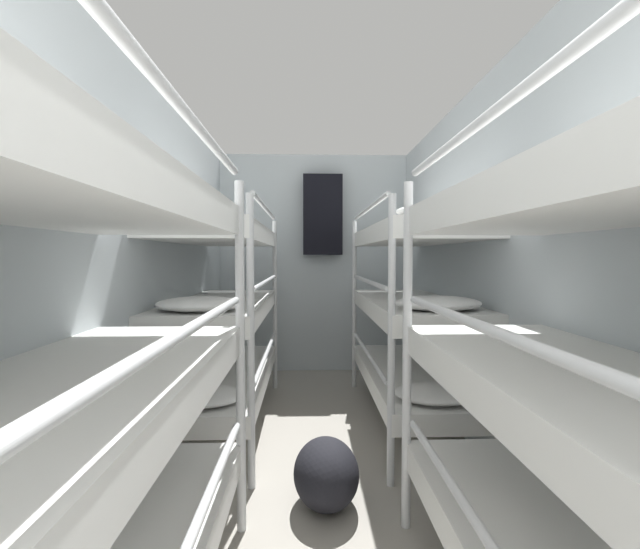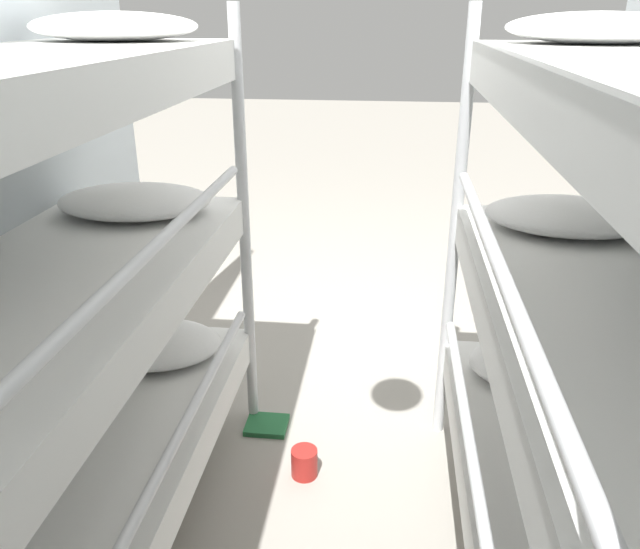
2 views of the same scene
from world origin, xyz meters
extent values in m
plane|color=gray|center=(0.00, 0.00, 0.00)|extent=(20.00, 20.00, 0.00)
cylinder|color=silver|center=(-0.40, 0.57, 0.84)|extent=(0.04, 0.04, 1.68)
cube|color=white|center=(-0.74, 1.51, 0.36)|extent=(0.67, 1.93, 0.13)
ellipsoid|color=white|center=(-0.74, 0.79, 0.47)|extent=(0.54, 0.40, 0.09)
cylinder|color=silver|center=(-0.40, 1.51, 0.56)|extent=(0.03, 1.64, 0.03)
ellipsoid|color=white|center=(-0.74, 0.79, 1.04)|extent=(0.54, 0.40, 0.09)
cylinder|color=silver|center=(-0.40, 1.51, 1.13)|extent=(0.03, 1.64, 0.03)
ellipsoid|color=white|center=(-0.74, 0.79, 1.61)|extent=(0.54, 0.40, 0.09)
cylinder|color=silver|center=(0.40, 0.57, 0.84)|extent=(0.04, 0.04, 1.68)
cube|color=white|center=(0.74, 1.51, 0.36)|extent=(0.67, 1.93, 0.13)
ellipsoid|color=white|center=(0.74, 0.79, 0.47)|extent=(0.54, 0.40, 0.09)
cylinder|color=silver|center=(0.40, 1.51, 0.56)|extent=(0.03, 1.64, 0.03)
cube|color=white|center=(0.74, 1.51, 0.93)|extent=(0.67, 1.93, 0.13)
ellipsoid|color=white|center=(0.74, 0.79, 1.04)|extent=(0.54, 0.40, 0.09)
cylinder|color=silver|center=(0.40, 1.51, 1.13)|extent=(0.03, 1.64, 0.03)
ellipsoid|color=white|center=(0.74, 0.79, 1.61)|extent=(0.54, 0.40, 0.09)
cylinder|color=#AD231E|center=(0.13, 0.92, 0.06)|extent=(0.10, 0.10, 0.12)
cube|color=#236638|center=(0.33, 0.65, 0.01)|extent=(0.18, 0.15, 0.02)
camera|label=1|loc=(-0.09, 0.42, 1.33)|focal=24.00mm
camera|label=2|loc=(-0.15, 2.82, 1.65)|focal=35.00mm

